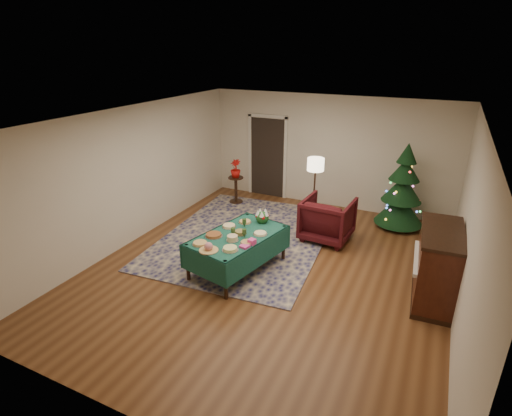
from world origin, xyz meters
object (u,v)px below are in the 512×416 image
at_px(buffet_table, 238,242).
at_px(gift_box, 252,242).
at_px(floor_lamp, 315,168).
at_px(potted_plant, 236,172).
at_px(armchair, 328,217).
at_px(christmas_tree, 402,190).
at_px(side_table, 236,190).
at_px(piano, 437,267).

xyz_separation_m(buffet_table, gift_box, (0.38, -0.21, 0.18)).
height_order(floor_lamp, potted_plant, floor_lamp).
xyz_separation_m(armchair, christmas_tree, (1.26, 1.29, 0.36)).
bearing_deg(christmas_tree, armchair, -134.31).
xyz_separation_m(side_table, piano, (4.78, -2.35, 0.25)).
relative_size(potted_plant, piano, 0.32).
bearing_deg(buffet_table, christmas_tree, 53.40).
relative_size(buffet_table, christmas_tree, 1.04).
relative_size(floor_lamp, christmas_tree, 0.80).
relative_size(armchair, potted_plant, 2.19).
bearing_deg(potted_plant, armchair, -20.95).
xyz_separation_m(armchair, piano, (2.11, -1.33, 0.09)).
height_order(buffet_table, side_table, buffet_table).
distance_m(armchair, side_table, 2.87).
relative_size(gift_box, armchair, 0.11).
bearing_deg(side_table, floor_lamp, -9.21).
xyz_separation_m(gift_box, armchair, (0.71, 2.08, -0.25)).
relative_size(buffet_table, armchair, 1.99).
bearing_deg(gift_box, side_table, 122.35).
distance_m(armchair, floor_lamp, 1.16).
bearing_deg(floor_lamp, armchair, -52.43).
bearing_deg(buffet_table, potted_plant, 118.69).
bearing_deg(armchair, potted_plant, -17.45).
height_order(buffet_table, floor_lamp, floor_lamp).
distance_m(potted_plant, piano, 5.33).
distance_m(buffet_table, potted_plant, 3.31).
distance_m(gift_box, potted_plant, 3.67).
bearing_deg(armchair, piano, 151.29).
distance_m(side_table, potted_plant, 0.47).
xyz_separation_m(gift_box, side_table, (-1.96, 3.10, -0.41)).
bearing_deg(christmas_tree, side_table, -176.13).
relative_size(gift_box, floor_lamp, 0.07).
height_order(buffet_table, armchair, armchair).
xyz_separation_m(buffet_table, floor_lamp, (0.57, 2.54, 0.72)).
xyz_separation_m(floor_lamp, side_table, (-2.15, 0.35, -0.95)).
bearing_deg(buffet_table, armchair, 59.82).
relative_size(gift_box, christmas_tree, 0.06).
xyz_separation_m(side_table, potted_plant, (0.00, 0.00, 0.47)).
distance_m(buffet_table, floor_lamp, 2.71).
bearing_deg(floor_lamp, buffet_table, -102.62).
distance_m(potted_plant, christmas_tree, 3.94).
bearing_deg(floor_lamp, christmas_tree, 19.10).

